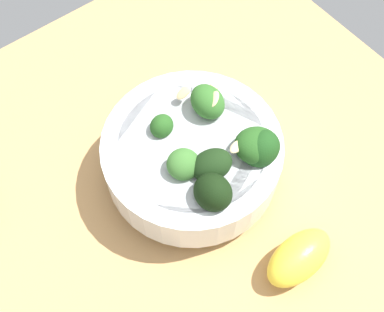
# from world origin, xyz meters

# --- Properties ---
(ground_plane) EXTENTS (0.72, 0.72, 0.04)m
(ground_plane) POSITION_xyz_m (0.00, 0.00, -0.02)
(ground_plane) COLOR tan
(bowl_of_broccoli) EXTENTS (0.19, 0.19, 0.10)m
(bowl_of_broccoli) POSITION_xyz_m (0.06, -0.06, 0.04)
(bowl_of_broccoli) COLOR white
(bowl_of_broccoli) RESTS_ON ground_plane
(lemon_wedge) EXTENTS (0.05, 0.08, 0.04)m
(lemon_wedge) POSITION_xyz_m (-0.09, -0.08, 0.02)
(lemon_wedge) COLOR yellow
(lemon_wedge) RESTS_ON ground_plane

